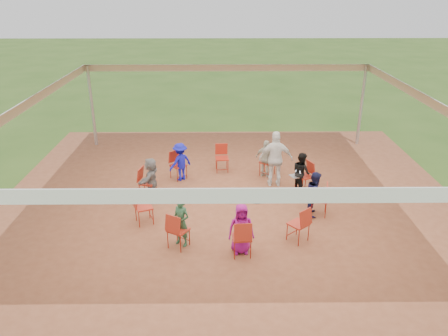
{
  "coord_description": "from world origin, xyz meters",
  "views": [
    {
      "loc": [
        -0.27,
        -10.77,
        5.7
      ],
      "look_at": [
        -0.16,
        0.3,
        1.0
      ],
      "focal_mm": 35.0,
      "sensor_mm": 36.0,
      "label": 1
    }
  ],
  "objects_px": {
    "person_seated_0": "(301,172)",
    "laptop": "(296,174)",
    "chair_2": "(222,158)",
    "chair_9": "(319,199)",
    "cable_coil": "(256,201)",
    "chair_5": "(144,207)",
    "person_seated_1": "(266,159)",
    "person_seated_2": "(180,162)",
    "chair_6": "(178,230)",
    "chair_0": "(304,176)",
    "standing_person": "(276,159)",
    "chair_8": "(298,224)",
    "person_seated_3": "(151,178)",
    "chair_7": "(242,238)",
    "chair_4": "(148,183)",
    "person_seated_4": "(181,222)",
    "person_seated_6": "(315,193)",
    "chair_3": "(178,165)",
    "person_seated_5": "(241,229)"
  },
  "relations": [
    {
      "from": "person_seated_0",
      "to": "laptop",
      "type": "relative_size",
      "value": 3.09
    },
    {
      "from": "chair_2",
      "to": "chair_9",
      "type": "bearing_deg",
      "value": 126.0
    },
    {
      "from": "chair_2",
      "to": "cable_coil",
      "type": "height_order",
      "value": "chair_2"
    },
    {
      "from": "chair_5",
      "to": "person_seated_1",
      "type": "bearing_deg",
      "value": 107.52
    },
    {
      "from": "person_seated_2",
      "to": "laptop",
      "type": "height_order",
      "value": "person_seated_2"
    },
    {
      "from": "chair_6",
      "to": "chair_0",
      "type": "bearing_deg",
      "value": 72.0
    },
    {
      "from": "chair_2",
      "to": "standing_person",
      "type": "distance_m",
      "value": 1.99
    },
    {
      "from": "chair_2",
      "to": "laptop",
      "type": "distance_m",
      "value": 2.68
    },
    {
      "from": "chair_5",
      "to": "person_seated_2",
      "type": "relative_size",
      "value": 0.75
    },
    {
      "from": "person_seated_1",
      "to": "person_seated_2",
      "type": "xyz_separation_m",
      "value": [
        -2.68,
        -0.23,
        0.0
      ]
    },
    {
      "from": "standing_person",
      "to": "chair_9",
      "type": "bearing_deg",
      "value": 120.55
    },
    {
      "from": "chair_5",
      "to": "standing_person",
      "type": "distance_m",
      "value": 4.27
    },
    {
      "from": "chair_8",
      "to": "laptop",
      "type": "height_order",
      "value": "chair_8"
    },
    {
      "from": "person_seated_3",
      "to": "cable_coil",
      "type": "xyz_separation_m",
      "value": [
        2.98,
        -0.31,
        -0.59
      ]
    },
    {
      "from": "chair_7",
      "to": "standing_person",
      "type": "relative_size",
      "value": 0.52
    },
    {
      "from": "chair_6",
      "to": "chair_4",
      "type": "bearing_deg",
      "value": 144.0
    },
    {
      "from": "chair_2",
      "to": "cable_coil",
      "type": "xyz_separation_m",
      "value": [
        0.96,
        -2.19,
        -0.43
      ]
    },
    {
      "from": "person_seated_3",
      "to": "chair_6",
      "type": "bearing_deg",
      "value": 33.98
    },
    {
      "from": "chair_8",
      "to": "person_seated_4",
      "type": "height_order",
      "value": "person_seated_4"
    },
    {
      "from": "person_seated_4",
      "to": "person_seated_6",
      "type": "xyz_separation_m",
      "value": [
        3.41,
        1.44,
        0.0
      ]
    },
    {
      "from": "laptop",
      "to": "chair_7",
      "type": "bearing_deg",
      "value": 128.59
    },
    {
      "from": "chair_9",
      "to": "person_seated_1",
      "type": "height_order",
      "value": "person_seated_1"
    },
    {
      "from": "chair_6",
      "to": "cable_coil",
      "type": "relative_size",
      "value": 2.27
    },
    {
      "from": "person_seated_1",
      "to": "laptop",
      "type": "relative_size",
      "value": 3.09
    },
    {
      "from": "chair_3",
      "to": "person_seated_4",
      "type": "bearing_deg",
      "value": 55.06
    },
    {
      "from": "person_seated_0",
      "to": "cable_coil",
      "type": "bearing_deg",
      "value": 93.87
    },
    {
      "from": "chair_4",
      "to": "laptop",
      "type": "distance_m",
      "value": 4.31
    },
    {
      "from": "chair_7",
      "to": "person_seated_1",
      "type": "xyz_separation_m",
      "value": [
        0.97,
        4.36,
        0.16
      ]
    },
    {
      "from": "chair_9",
      "to": "cable_coil",
      "type": "xyz_separation_m",
      "value": [
        -1.59,
        0.75,
        -0.43
      ]
    },
    {
      "from": "person_seated_6",
      "to": "chair_3",
      "type": "bearing_deg",
      "value": 71.52
    },
    {
      "from": "person_seated_1",
      "to": "person_seated_2",
      "type": "relative_size",
      "value": 1.0
    },
    {
      "from": "person_seated_4",
      "to": "cable_coil",
      "type": "xyz_separation_m",
      "value": [
        1.93,
        2.17,
        -0.59
      ]
    },
    {
      "from": "person_seated_4",
      "to": "cable_coil",
      "type": "distance_m",
      "value": 2.96
    },
    {
      "from": "cable_coil",
      "to": "chair_0",
      "type": "bearing_deg",
      "value": 26.54
    },
    {
      "from": "chair_6",
      "to": "person_seated_6",
      "type": "distance_m",
      "value": 3.8
    },
    {
      "from": "person_seated_4",
      "to": "person_seated_3",
      "type": "bearing_deg",
      "value": 144.0
    },
    {
      "from": "chair_9",
      "to": "person_seated_4",
      "type": "distance_m",
      "value": 3.8
    },
    {
      "from": "person_seated_2",
      "to": "person_seated_6",
      "type": "bearing_deg",
      "value": 108.0
    },
    {
      "from": "person_seated_6",
      "to": "chair_2",
      "type": "bearing_deg",
      "value": 52.94
    },
    {
      "from": "chair_7",
      "to": "person_seated_3",
      "type": "bearing_deg",
      "value": 124.94
    },
    {
      "from": "chair_5",
      "to": "cable_coil",
      "type": "distance_m",
      "value": 3.21
    },
    {
      "from": "chair_9",
      "to": "laptop",
      "type": "relative_size",
      "value": 2.3
    },
    {
      "from": "person_seated_1",
      "to": "person_seated_0",
      "type": "bearing_deg",
      "value": 162.0
    },
    {
      "from": "chair_8",
      "to": "chair_9",
      "type": "bearing_deg",
      "value": 18.0
    },
    {
      "from": "person_seated_5",
      "to": "person_seated_0",
      "type": "bearing_deg",
      "value": 54.0
    },
    {
      "from": "chair_2",
      "to": "chair_9",
      "type": "relative_size",
      "value": 1.0
    },
    {
      "from": "chair_6",
      "to": "chair_8",
      "type": "distance_m",
      "value": 2.83
    },
    {
      "from": "chair_7",
      "to": "chair_9",
      "type": "bearing_deg",
      "value": 36.0
    },
    {
      "from": "chair_2",
      "to": "chair_4",
      "type": "relative_size",
      "value": 1.0
    },
    {
      "from": "chair_0",
      "to": "chair_5",
      "type": "height_order",
      "value": "same"
    }
  ]
}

